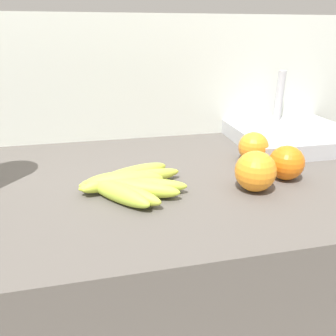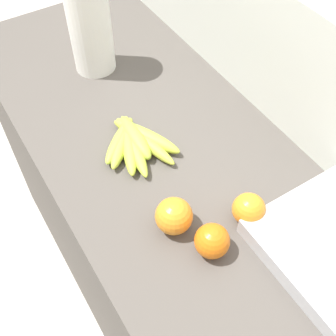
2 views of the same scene
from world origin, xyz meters
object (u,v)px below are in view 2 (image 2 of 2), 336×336
(paper_towel_roll, at_px, (89,24))
(orange_front, at_px, (174,216))
(banana_bunch, at_px, (134,141))
(orange_far_right, at_px, (212,241))
(orange_back_right, at_px, (249,209))

(paper_towel_roll, bearing_deg, orange_front, -9.51)
(banana_bunch, relative_size, orange_front, 2.65)
(orange_far_right, bearing_deg, orange_front, -158.55)
(banana_bunch, distance_m, orange_far_right, 0.35)
(orange_far_right, relative_size, paper_towel_roll, 0.23)
(orange_front, bearing_deg, paper_towel_roll, 170.49)
(banana_bunch, bearing_deg, orange_back_right, 18.40)
(banana_bunch, relative_size, orange_far_right, 2.91)
(orange_back_right, height_order, paper_towel_roll, paper_towel_roll)
(orange_back_right, bearing_deg, orange_far_right, -79.12)
(orange_back_right, xyz_separation_m, paper_towel_roll, (-0.67, -0.05, 0.11))
(orange_back_right, bearing_deg, orange_front, -114.83)
(banana_bunch, bearing_deg, paper_towel_roll, 170.33)
(orange_front, bearing_deg, orange_back_right, 65.17)
(orange_far_right, distance_m, orange_back_right, 0.12)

